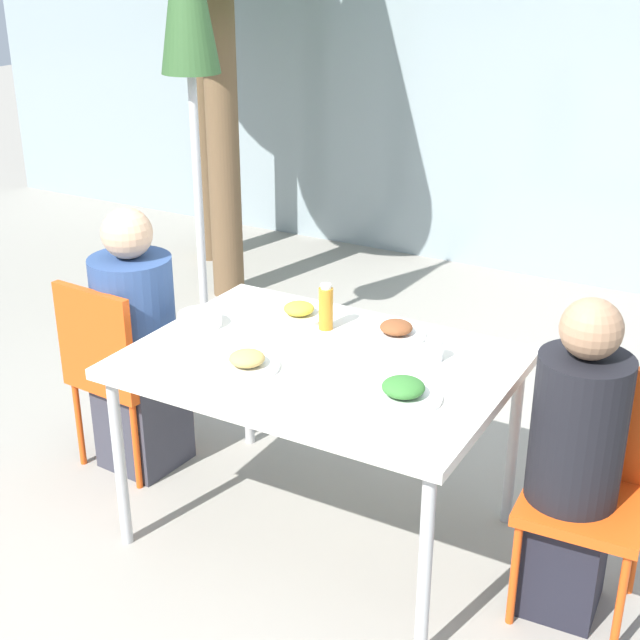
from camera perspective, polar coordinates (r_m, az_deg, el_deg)
ground_plane at (r=3.60m, az=0.00°, el=-13.31°), size 24.00×24.00×0.00m
building_facade at (r=6.07m, az=16.44°, el=16.21°), size 10.00×0.20×3.00m
dining_table at (r=3.24m, az=0.00°, el=-3.35°), size 1.35×0.97×0.75m
chair_left at (r=3.84m, az=-12.93°, el=-2.69°), size 0.43×0.43×0.86m
person_left at (r=3.84m, az=-11.62°, el=-1.85°), size 0.34×0.34×1.17m
chair_right at (r=3.15m, az=17.00°, el=-9.28°), size 0.42×0.42×0.86m
person_right at (r=3.07m, az=15.89°, el=-9.16°), size 0.30×0.30×1.15m
closed_umbrella at (r=4.46m, az=-8.42°, el=18.49°), size 0.36×0.36×2.43m
plate_0 at (r=3.55m, az=-1.35°, el=0.52°), size 0.22×0.22×0.06m
plate_1 at (r=2.94m, az=5.35°, el=-4.57°), size 0.26×0.26×0.07m
plate_2 at (r=3.14m, az=-4.69°, el=-2.71°), size 0.23×0.23×0.06m
plate_3 at (r=3.39m, az=4.89°, el=-0.70°), size 0.23×0.23×0.06m
bottle at (r=3.42m, az=0.38°, el=0.80°), size 0.06×0.06×0.18m
drinking_cup at (r=3.21m, az=7.30°, el=-1.91°), size 0.07×0.07×0.08m
salad_bowl at (r=3.51m, az=-7.68°, el=0.05°), size 0.17×0.17×0.05m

